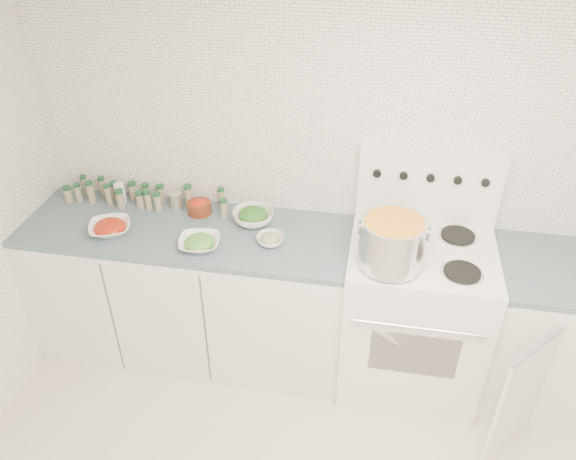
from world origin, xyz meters
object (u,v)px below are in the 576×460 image
at_px(stove, 413,311).
at_px(bowl_tomato, 110,227).
at_px(bowl_snowpea, 199,243).
at_px(stock_pot, 392,241).

bearing_deg(stove, bowl_tomato, -176.54).
distance_m(stove, bowl_snowpea, 1.26).
bearing_deg(stock_pot, bowl_snowpea, 179.02).
bearing_deg(bowl_tomato, stock_pot, -2.45).
height_order(stove, bowl_tomato, stove).
height_order(stove, bowl_snowpea, stove).
bearing_deg(stock_pot, stove, 44.07).
bearing_deg(bowl_tomato, stove, 3.46).
height_order(stove, stock_pot, stove).
distance_m(stock_pot, bowl_tomato, 1.53).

